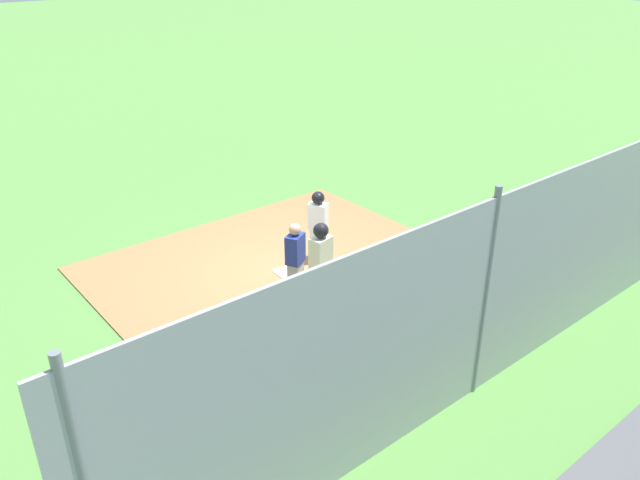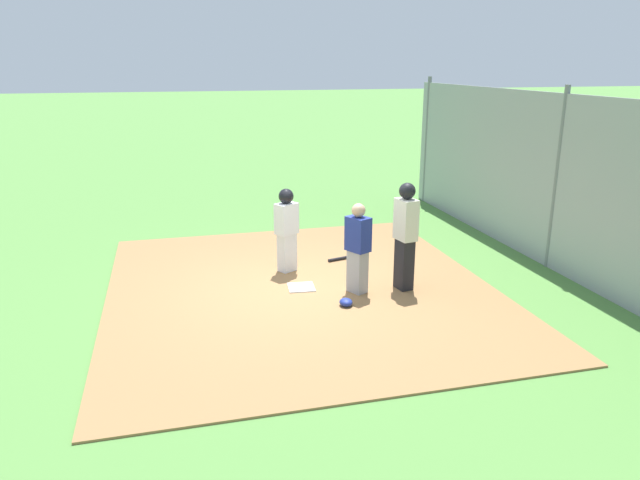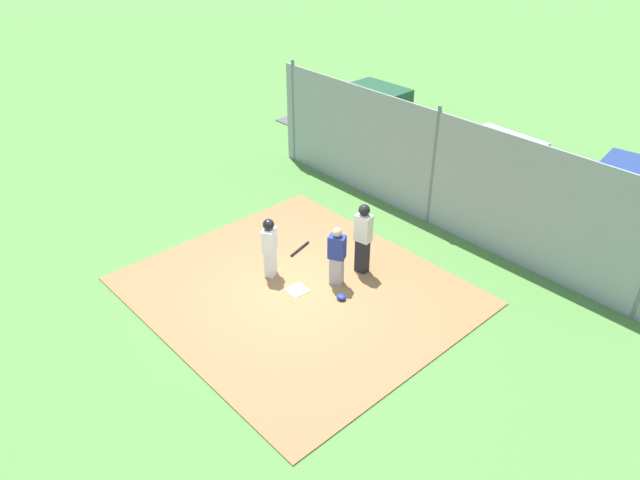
{
  "view_description": "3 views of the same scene",
  "coord_description": "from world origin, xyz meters",
  "views": [
    {
      "loc": [
        -6.6,
        -9.14,
        6.23
      ],
      "look_at": [
        0.62,
        -0.37,
        0.72
      ],
      "focal_mm": 34.73,
      "sensor_mm": 36.0,
      "label": 1
    },
    {
      "loc": [
        -9.21,
        2.03,
        3.75
      ],
      "look_at": [
        -0.07,
        -0.31,
        0.88
      ],
      "focal_mm": 33.21,
      "sensor_mm": 36.0,
      "label": 2
    },
    {
      "loc": [
        -8.62,
        7.2,
        8.4
      ],
      "look_at": [
        0.5,
        -1.17,
        0.69
      ],
      "focal_mm": 33.63,
      "sensor_mm": 36.0,
      "label": 3
    }
  ],
  "objects": [
    {
      "name": "home_plate",
      "position": [
        0.0,
        0.0,
        0.04
      ],
      "size": [
        0.48,
        0.48,
        0.02
      ],
      "primitive_type": "cube",
      "rotation": [
        0.0,
        0.0,
        -0.09
      ],
      "color": "white",
      "rests_on": "dirt_infield"
    },
    {
      "name": "catcher_mask",
      "position": [
        -0.93,
        -0.52,
        0.09
      ],
      "size": [
        0.24,
        0.2,
        0.12
      ],
      "primitive_type": "ellipsoid",
      "color": "navy",
      "rests_on": "dirt_infield"
    },
    {
      "name": "dirt_infield",
      "position": [
        0.0,
        0.0,
        0.01
      ],
      "size": [
        7.2,
        6.4,
        0.03
      ],
      "primitive_type": "cube",
      "color": "olive",
      "rests_on": "ground_plane"
    },
    {
      "name": "ground_plane",
      "position": [
        0.0,
        0.0,
        0.0
      ],
      "size": [
        140.0,
        140.0,
        0.0
      ],
      "primitive_type": "plane",
      "color": "#51843D"
    },
    {
      "name": "catcher",
      "position": [
        -0.4,
        -0.87,
        0.81
      ],
      "size": [
        0.46,
        0.41,
        1.52
      ],
      "rotation": [
        0.0,
        0.0,
        2.05
      ],
      "color": "#9E9EA3",
      "rests_on": "dirt_infield"
    },
    {
      "name": "parked_car_green",
      "position": [
        6.46,
        -9.51,
        0.61
      ],
      "size": [
        4.22,
        1.93,
        1.28
      ],
      "rotation": [
        0.0,
        0.0,
        0.01
      ],
      "color": "#235B38",
      "rests_on": "parking_lot"
    },
    {
      "name": "runner",
      "position": [
        0.91,
        0.06,
        0.89
      ],
      "size": [
        0.42,
        0.46,
        1.54
      ],
      "rotation": [
        0.0,
        0.0,
        3.68
      ],
      "color": "silver",
      "rests_on": "dirt_infield"
    },
    {
      "name": "baseball_bat",
      "position": [
        1.28,
        -1.18,
        0.06
      ],
      "size": [
        0.26,
        0.77,
        0.06
      ],
      "primitive_type": "cylinder",
      "rotation": [
        0.0,
        1.57,
        1.83
      ],
      "color": "black",
      "rests_on": "dirt_infield"
    },
    {
      "name": "backstop_fence",
      "position": [
        0.0,
        -4.79,
        1.6
      ],
      "size": [
        12.0,
        0.1,
        3.35
      ],
      "color": "#93999E",
      "rests_on": "ground_plane"
    },
    {
      "name": "umpire",
      "position": [
        -0.45,
        -1.68,
        1.0
      ],
      "size": [
        0.42,
        0.33,
        1.83
      ],
      "rotation": [
        0.0,
        0.0,
        1.76
      ],
      "color": "black",
      "rests_on": "dirt_infield"
    }
  ]
}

